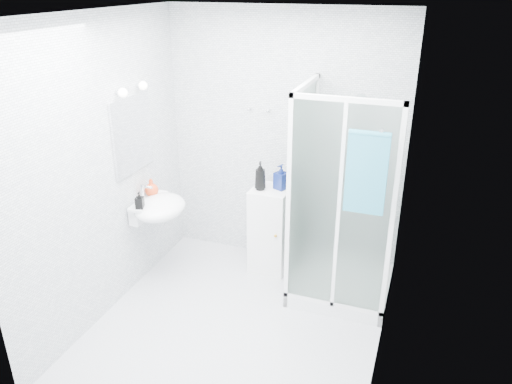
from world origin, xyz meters
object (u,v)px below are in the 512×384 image
at_px(storage_cabinet, 270,229).
at_px(wall_basin, 158,207).
at_px(shampoo_bottle_a, 260,176).
at_px(shower_enclosure, 333,253).
at_px(hand_towel, 367,171).
at_px(soap_dispenser_black, 139,200).
at_px(soap_dispenser_orange, 151,187).
at_px(shampoo_bottle_b, 281,177).

bearing_deg(storage_cabinet, wall_basin, -148.30).
relative_size(wall_basin, shampoo_bottle_a, 1.95).
height_order(shower_enclosure, shampoo_bottle_a, shower_enclosure).
relative_size(hand_towel, soap_dispenser_black, 4.25).
bearing_deg(soap_dispenser_orange, soap_dispenser_black, -80.74).
distance_m(wall_basin, shampoo_bottle_b, 1.23).
bearing_deg(shower_enclosure, soap_dispenser_orange, -173.07).
height_order(shampoo_bottle_a, soap_dispenser_orange, shampoo_bottle_a).
bearing_deg(soap_dispenser_black, soap_dispenser_orange, 99.26).
bearing_deg(soap_dispenser_orange, wall_basin, -41.32).
bearing_deg(shampoo_bottle_b, soap_dispenser_black, -144.26).
bearing_deg(hand_towel, soap_dispenser_orange, 174.81).
distance_m(shampoo_bottle_b, soap_dispenser_black, 1.37).
xyz_separation_m(wall_basin, shampoo_bottle_a, (0.86, 0.52, 0.25)).
distance_m(hand_towel, shampoo_bottle_b, 1.21).
bearing_deg(soap_dispenser_orange, shower_enclosure, 6.93).
bearing_deg(shampoo_bottle_b, shower_enclosure, -25.46).
bearing_deg(shampoo_bottle_a, soap_dispenser_orange, -156.45).
height_order(wall_basin, soap_dispenser_black, soap_dispenser_black).
height_order(storage_cabinet, soap_dispenser_orange, soap_dispenser_orange).
bearing_deg(shower_enclosure, soap_dispenser_black, -163.63).
relative_size(storage_cabinet, soap_dispenser_black, 5.67).
distance_m(soap_dispenser_orange, soap_dispenser_black, 0.30).
bearing_deg(wall_basin, shampoo_bottle_a, 31.49).
relative_size(shower_enclosure, storage_cabinet, 2.23).
bearing_deg(soap_dispenser_orange, hand_towel, -5.19).
height_order(hand_towel, soap_dispenser_orange, hand_towel).
height_order(wall_basin, storage_cabinet, wall_basin).
height_order(shower_enclosure, soap_dispenser_black, shower_enclosure).
distance_m(storage_cabinet, shampoo_bottle_b, 0.58).
distance_m(storage_cabinet, shampoo_bottle_a, 0.60).
height_order(soap_dispenser_orange, soap_dispenser_black, soap_dispenser_orange).
xyz_separation_m(shower_enclosure, storage_cabinet, (-0.70, 0.25, 0.00)).
bearing_deg(wall_basin, shower_enclosure, 10.81).
xyz_separation_m(storage_cabinet, shampoo_bottle_b, (0.09, 0.04, 0.57)).
distance_m(shower_enclosure, shampoo_bottle_b, 0.89).
xyz_separation_m(wall_basin, storage_cabinet, (0.95, 0.57, -0.35)).
height_order(storage_cabinet, shampoo_bottle_a, shampoo_bottle_a).
xyz_separation_m(storage_cabinet, shampoo_bottle_a, (-0.09, -0.04, 0.59)).
distance_m(wall_basin, storage_cabinet, 1.16).
bearing_deg(hand_towel, storage_cabinet, 146.54).
distance_m(wall_basin, soap_dispenser_black, 0.25).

